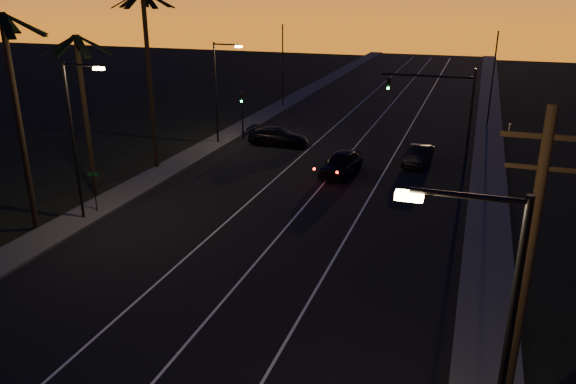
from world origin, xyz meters
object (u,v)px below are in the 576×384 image
(utility_pole, at_px, (525,278))
(right_car, at_px, (418,155))
(cross_car, at_px, (278,137))
(signal_mast, at_px, (440,96))
(lead_car, at_px, (341,163))

(utility_pole, xyz_separation_m, right_car, (-5.54, 27.23, -4.61))
(right_car, height_order, cross_car, cross_car)
(utility_pole, xyz_separation_m, signal_mast, (-4.46, 29.99, -0.53))
(lead_car, height_order, right_car, lead_car)
(signal_mast, relative_size, cross_car, 1.37)
(signal_mast, height_order, lead_car, signal_mast)
(cross_car, bearing_deg, lead_car, -41.00)
(lead_car, xyz_separation_m, cross_car, (-6.98, 6.06, -0.08))
(signal_mast, relative_size, lead_car, 1.26)
(utility_pole, height_order, right_car, utility_pole)
(signal_mast, height_order, right_car, signal_mast)
(signal_mast, distance_m, cross_car, 13.62)
(right_car, relative_size, cross_car, 0.85)
(utility_pole, distance_m, cross_car, 34.20)
(signal_mast, xyz_separation_m, lead_car, (-6.01, -6.99, -3.94))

